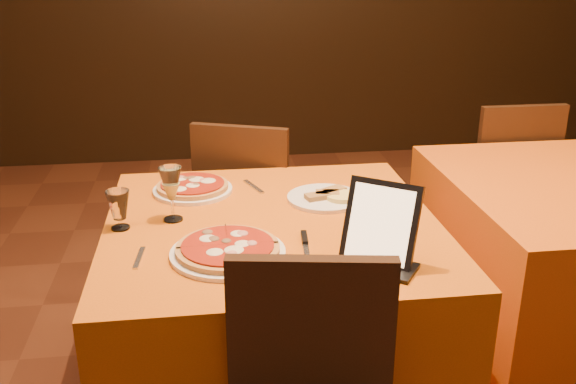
{
  "coord_description": "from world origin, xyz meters",
  "views": [
    {
      "loc": [
        -0.32,
        -1.49,
        1.6
      ],
      "look_at": [
        -0.06,
        0.43,
        0.86
      ],
      "focal_mm": 40.0,
      "sensor_mm": 36.0,
      "label": 1
    }
  ],
  "objects": [
    {
      "name": "main_table",
      "position": [
        -0.11,
        0.45,
        0.38
      ],
      "size": [
        1.1,
        1.1,
        0.75
      ],
      "primitive_type": "cube",
      "color": "#CA5C0D",
      "rests_on": "floor"
    },
    {
      "name": "chair_main_far",
      "position": [
        -0.11,
        1.26,
        0.46
      ],
      "size": [
        0.55,
        0.55,
        0.91
      ],
      "primitive_type": null,
      "rotation": [
        0.0,
        0.0,
        2.78
      ],
      "color": "black",
      "rests_on": "floor"
    },
    {
      "name": "chair_side_far",
      "position": [
        1.18,
        1.46,
        0.46
      ],
      "size": [
        0.38,
        0.38,
        0.91
      ],
      "primitive_type": null,
      "rotation": [
        0.0,
        0.0,
        3.14
      ],
      "color": "black",
      "rests_on": "floor"
    },
    {
      "name": "pizza_near",
      "position": [
        -0.26,
        0.22,
        0.77
      ],
      "size": [
        0.34,
        0.34,
        0.03
      ],
      "rotation": [
        0.0,
        0.0,
        0.38
      ],
      "color": "white",
      "rests_on": "main_table"
    },
    {
      "name": "pizza_far",
      "position": [
        -0.37,
        0.77,
        0.77
      ],
      "size": [
        0.29,
        0.29,
        0.03
      ],
      "rotation": [
        0.0,
        0.0,
        -0.1
      ],
      "color": "white",
      "rests_on": "main_table"
    },
    {
      "name": "cutlet_dish",
      "position": [
        0.1,
        0.62,
        0.76
      ],
      "size": [
        0.27,
        0.27,
        0.03
      ],
      "rotation": [
        0.0,
        0.0,
        0.41
      ],
      "color": "white",
      "rests_on": "main_table"
    },
    {
      "name": "wine_glass",
      "position": [
        -0.43,
        0.51,
        0.84
      ],
      "size": [
        0.08,
        0.08,
        0.19
      ],
      "primitive_type": null,
      "rotation": [
        0.0,
        0.0,
        0.28
      ],
      "color": "#D9DE7E",
      "rests_on": "main_table"
    },
    {
      "name": "water_glass",
      "position": [
        -0.6,
        0.46,
        0.81
      ],
      "size": [
        0.09,
        0.09,
        0.13
      ],
      "primitive_type": null,
      "rotation": [
        0.0,
        0.0,
        0.19
      ],
      "color": "white",
      "rests_on": "main_table"
    },
    {
      "name": "tablet",
      "position": [
        0.17,
        0.13,
        0.87
      ],
      "size": [
        0.23,
        0.21,
        0.24
      ],
      "primitive_type": "cube",
      "rotation": [
        -0.35,
        0.0,
        -0.61
      ],
      "color": "black",
      "rests_on": "main_table"
    },
    {
      "name": "knife",
      "position": [
        -0.03,
        0.21,
        0.75
      ],
      "size": [
        0.03,
        0.2,
        0.01
      ],
      "primitive_type": "cube",
      "rotation": [
        0.0,
        0.0,
        1.48
      ],
      "color": "silver",
      "rests_on": "main_table"
    },
    {
      "name": "fork_near",
      "position": [
        -0.52,
        0.23,
        0.75
      ],
      "size": [
        0.03,
        0.14,
        0.01
      ],
      "primitive_type": "cube",
      "rotation": [
        0.0,
        0.0,
        1.48
      ],
      "color": "#B7B5BD",
      "rests_on": "main_table"
    },
    {
      "name": "fork_far",
      "position": [
        -0.14,
        0.78,
        0.75
      ],
      "size": [
        0.07,
        0.15,
        0.01
      ],
      "primitive_type": "cube",
      "rotation": [
        0.0,
        0.0,
        1.93
      ],
      "color": "silver",
      "rests_on": "main_table"
    }
  ]
}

